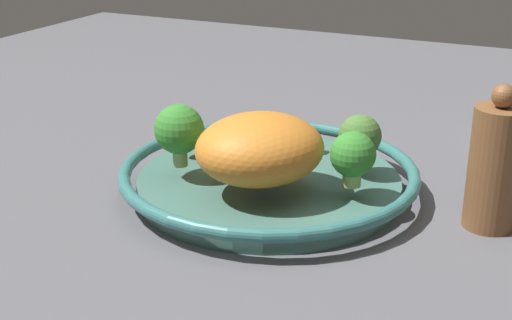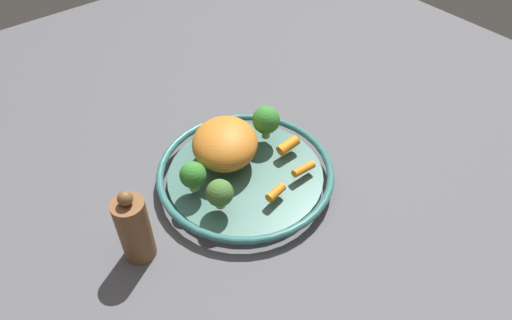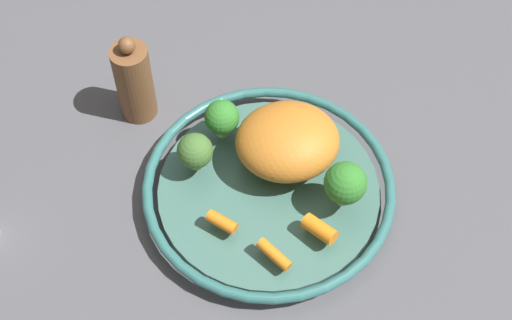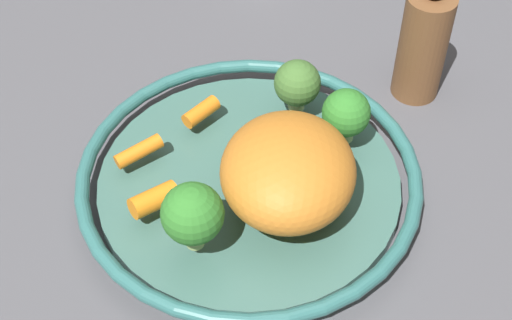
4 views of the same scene
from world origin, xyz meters
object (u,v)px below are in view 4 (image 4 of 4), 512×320
Objects in this scene: roast_chicken_piece at (288,171)px; pepper_mill at (423,45)px; baby_carrot_center at (139,151)px; broccoli_floret_mid at (193,214)px; baby_carrot_right at (201,112)px; broccoli_floret_small at (346,114)px; baby_carrot_left at (154,200)px; serving_bowl at (249,181)px; broccoli_floret_large at (297,84)px.

pepper_mill is at bearing 16.54° from roast_chicken_piece.
broccoli_floret_mid reaches higher than baby_carrot_center.
baby_carrot_right is 0.26× the size of pepper_mill.
baby_carrot_right and baby_carrot_center have the same top height.
baby_carrot_left is at bearing 171.76° from broccoli_floret_small.
baby_carrot_center is 0.21m from broccoli_floret_small.
serving_bowl is at bearing -6.87° from baby_carrot_left.
serving_bowl is at bearing 27.19° from broccoli_floret_mid.
baby_carrot_center is at bearing 152.89° from broccoli_floret_small.
serving_bowl is 6.96× the size of baby_carrot_center.
pepper_mill is (0.33, -0.06, 0.02)m from baby_carrot_center.
serving_bowl is 0.07m from roast_chicken_piece.
broccoli_floret_large reaches higher than serving_bowl.
broccoli_floret_mid is (-0.18, -0.09, 0.01)m from broccoli_floret_large.
baby_carrot_right is at bearing 155.04° from broccoli_floret_large.
serving_bowl is 0.25m from pepper_mill.
pepper_mill is at bearing -9.88° from baby_carrot_center.
broccoli_floret_mid is at bearing -94.45° from baby_carrot_center.
baby_carrot_left is (-0.10, 0.01, 0.03)m from serving_bowl.
roast_chicken_piece is at bearing -28.59° from baby_carrot_left.
baby_carrot_left is 0.30× the size of pepper_mill.
broccoli_floret_small is 0.39× the size of pepper_mill.
broccoli_floret_small reaches higher than baby_carrot_center.
baby_carrot_left is 0.78× the size of broccoli_floret_large.
baby_carrot_center is 0.85× the size of broccoli_floret_large.
broccoli_floret_small reaches higher than broccoli_floret_large.
baby_carrot_center is 0.33m from pepper_mill.
serving_bowl is at bearing -89.60° from baby_carrot_right.
baby_carrot_right is (-0.00, 0.09, 0.03)m from serving_bowl.
broccoli_floret_large is at bearing -10.12° from baby_carrot_center.
broccoli_floret_large is 0.21m from broccoli_floret_mid.
broccoli_floret_large reaches higher than baby_carrot_right.
broccoli_floret_small is at bearing -164.55° from pepper_mill.
baby_carrot_left reaches higher than serving_bowl.
serving_bowl is 5.88× the size of broccoli_floret_large.
pepper_mill is at bearing -9.61° from broccoli_floret_large.
roast_chicken_piece is 2.34× the size of broccoli_floret_small.
baby_carrot_left is 1.13× the size of baby_carrot_right.
baby_carrot_center is 0.69× the size of broccoli_floret_mid.
pepper_mill is at bearing 4.87° from serving_bowl.
serving_bowl is 0.09m from baby_carrot_right.
pepper_mill is at bearing 1.47° from baby_carrot_left.
baby_carrot_center is (-0.08, -0.01, -0.00)m from baby_carrot_right.
broccoli_floret_large is (0.17, -0.03, 0.03)m from baby_carrot_center.
broccoli_floret_mid is at bearing -123.34° from baby_carrot_right.
pepper_mill is (0.24, 0.02, 0.05)m from serving_bowl.
serving_bowl is 4.78× the size of broccoli_floret_mid.
broccoli_floret_small is (0.11, -0.02, 0.05)m from serving_bowl.
baby_carrot_right is 0.26m from pepper_mill.
serving_bowl is 0.10m from baby_carrot_left.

